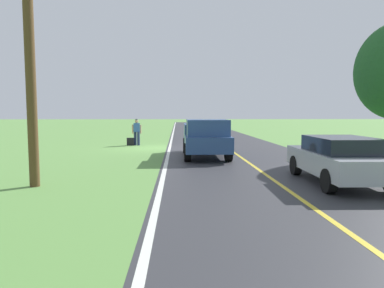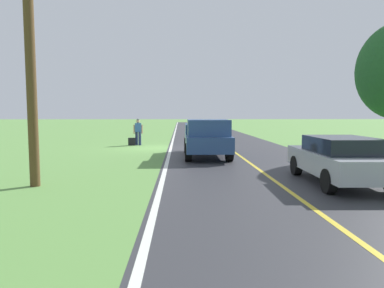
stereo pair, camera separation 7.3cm
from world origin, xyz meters
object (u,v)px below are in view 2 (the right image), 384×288
Objects in this scene: suitcase_carried at (132,142)px; sedan_mid_oncoming at (339,159)px; hitchhiker_walking at (138,130)px; pickup_truck_passing at (207,137)px; utility_pole_roadside at (29,28)px.

suitcase_carried is 15.08m from sedan_mid_oncoming.
hitchhiker_walking is 0.32× the size of pickup_truck_passing.
suitcase_carried is at bearing -58.08° from sedan_mid_oncoming.
suitcase_carried is at bearing 14.71° from hitchhiker_walking.
sedan_mid_oncoming is 0.49× the size of utility_pole_roadside.
pickup_truck_passing is 0.60× the size of utility_pole_roadside.
hitchhiker_walking is 0.19× the size of utility_pole_roadside.
sedan_mid_oncoming is 9.75m from utility_pole_roadside.
sedan_mid_oncoming is at bearing 118.83° from pickup_truck_passing.
utility_pole_roadside is (1.45, 13.01, 3.51)m from hitchhiker_walking.
suitcase_carried is 13.62m from utility_pole_roadside.
suitcase_carried is at bearing -55.19° from pickup_truck_passing.
sedan_mid_oncoming is at bearing 120.35° from hitchhiker_walking.
pickup_truck_passing is (-4.45, 6.40, 0.72)m from suitcase_carried.
utility_pole_roadside is (5.48, 6.50, 3.52)m from pickup_truck_passing.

